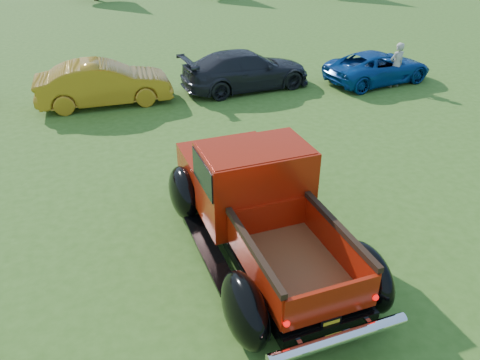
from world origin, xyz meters
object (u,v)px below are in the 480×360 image
at_px(pickup_truck, 254,199).
at_px(show_car_grey, 246,70).
at_px(show_car_blue, 378,67).
at_px(show_car_yellow, 104,83).
at_px(spectator, 396,65).

xyz_separation_m(pickup_truck, show_car_grey, (2.36, 9.23, -0.29)).
xyz_separation_m(pickup_truck, show_car_blue, (7.54, 8.66, -0.41)).
bearing_deg(show_car_yellow, show_car_grey, -88.60).
relative_size(show_car_blue, spectator, 2.57).
bearing_deg(pickup_truck, show_car_yellow, 101.69).
xyz_separation_m(pickup_truck, show_car_yellow, (-2.80, 8.85, -0.26)).
bearing_deg(pickup_truck, spectator, 39.50).
distance_m(pickup_truck, show_car_blue, 11.49).
relative_size(pickup_truck, show_car_blue, 1.37).
bearing_deg(show_car_grey, pickup_truck, 156.45).
distance_m(show_car_blue, spectator, 0.78).
height_order(show_car_grey, spectator, spectator).
relative_size(pickup_truck, show_car_yellow, 1.31).
height_order(show_car_yellow, show_car_grey, show_car_yellow).
height_order(pickup_truck, show_car_blue, pickup_truck).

